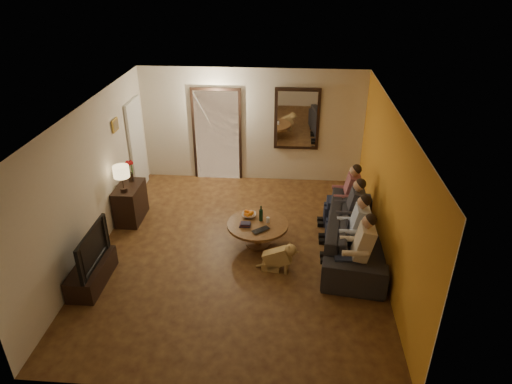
# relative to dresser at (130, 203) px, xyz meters

# --- Properties ---
(floor) EXTENTS (5.00, 6.00, 0.01)m
(floor) POSITION_rel_dresser_xyz_m (2.25, -0.94, -0.37)
(floor) COLOR #3F1F11
(floor) RESTS_ON ground
(ceiling) EXTENTS (5.00, 6.00, 0.01)m
(ceiling) POSITION_rel_dresser_xyz_m (2.25, -0.94, 2.23)
(ceiling) COLOR white
(ceiling) RESTS_ON back_wall
(back_wall) EXTENTS (5.00, 0.02, 2.60)m
(back_wall) POSITION_rel_dresser_xyz_m (2.25, 2.06, 0.93)
(back_wall) COLOR beige
(back_wall) RESTS_ON floor
(front_wall) EXTENTS (5.00, 0.02, 2.60)m
(front_wall) POSITION_rel_dresser_xyz_m (2.25, -3.94, 0.93)
(front_wall) COLOR beige
(front_wall) RESTS_ON floor
(left_wall) EXTENTS (0.02, 6.00, 2.60)m
(left_wall) POSITION_rel_dresser_xyz_m (-0.25, -0.94, 0.93)
(left_wall) COLOR beige
(left_wall) RESTS_ON floor
(right_wall) EXTENTS (0.02, 6.00, 2.60)m
(right_wall) POSITION_rel_dresser_xyz_m (4.75, -0.94, 0.93)
(right_wall) COLOR beige
(right_wall) RESTS_ON floor
(orange_accent) EXTENTS (0.01, 6.00, 2.60)m
(orange_accent) POSITION_rel_dresser_xyz_m (4.74, -0.94, 0.93)
(orange_accent) COLOR orange
(orange_accent) RESTS_ON right_wall
(kitchen_doorway) EXTENTS (1.00, 0.06, 2.10)m
(kitchen_doorway) POSITION_rel_dresser_xyz_m (1.45, 2.04, 0.68)
(kitchen_doorway) COLOR #FFE0A5
(kitchen_doorway) RESTS_ON floor
(door_trim) EXTENTS (1.12, 0.04, 2.22)m
(door_trim) POSITION_rel_dresser_xyz_m (1.45, 2.03, 0.68)
(door_trim) COLOR black
(door_trim) RESTS_ON floor
(fridge_glimpse) EXTENTS (0.45, 0.03, 1.70)m
(fridge_glimpse) POSITION_rel_dresser_xyz_m (1.70, 2.04, 0.53)
(fridge_glimpse) COLOR silver
(fridge_glimpse) RESTS_ON floor
(mirror_frame) EXTENTS (1.00, 0.05, 1.40)m
(mirror_frame) POSITION_rel_dresser_xyz_m (3.25, 2.02, 1.13)
(mirror_frame) COLOR black
(mirror_frame) RESTS_ON back_wall
(mirror_glass) EXTENTS (0.86, 0.02, 1.26)m
(mirror_glass) POSITION_rel_dresser_xyz_m (3.25, 1.99, 1.13)
(mirror_glass) COLOR white
(mirror_glass) RESTS_ON back_wall
(white_door) EXTENTS (0.06, 0.85, 2.04)m
(white_door) POSITION_rel_dresser_xyz_m (-0.21, 1.36, 0.65)
(white_door) COLOR white
(white_door) RESTS_ON floor
(framed_art) EXTENTS (0.03, 0.28, 0.24)m
(framed_art) POSITION_rel_dresser_xyz_m (-0.22, 0.36, 1.48)
(framed_art) COLOR #B28C33
(framed_art) RESTS_ON left_wall
(art_canvas) EXTENTS (0.01, 0.22, 0.18)m
(art_canvas) POSITION_rel_dresser_xyz_m (-0.21, 0.36, 1.48)
(art_canvas) COLOR brown
(art_canvas) RESTS_ON left_wall
(dresser) EXTENTS (0.45, 0.83, 0.73)m
(dresser) POSITION_rel_dresser_xyz_m (0.00, 0.00, 0.00)
(dresser) COLOR black
(dresser) RESTS_ON floor
(table_lamp) EXTENTS (0.30, 0.30, 0.54)m
(table_lamp) POSITION_rel_dresser_xyz_m (0.00, -0.22, 0.64)
(table_lamp) COLOR beige
(table_lamp) RESTS_ON dresser
(flower_vase) EXTENTS (0.14, 0.14, 0.44)m
(flower_vase) POSITION_rel_dresser_xyz_m (0.00, 0.22, 0.59)
(flower_vase) COLOR #A91215
(flower_vase) RESTS_ON dresser
(tv_stand) EXTENTS (0.45, 1.10, 0.37)m
(tv_stand) POSITION_rel_dresser_xyz_m (0.00, -2.01, -0.18)
(tv_stand) COLOR black
(tv_stand) RESTS_ON floor
(tv) EXTENTS (1.09, 0.14, 0.63)m
(tv) POSITION_rel_dresser_xyz_m (0.00, -2.01, 0.31)
(tv) COLOR black
(tv) RESTS_ON tv_stand
(sofa) EXTENTS (2.71, 1.36, 0.76)m
(sofa) POSITION_rel_dresser_xyz_m (4.34, -0.80, 0.01)
(sofa) COLOR black
(sofa) RESTS_ON floor
(person_a) EXTENTS (0.60, 0.40, 1.20)m
(person_a) POSITION_rel_dresser_xyz_m (4.24, -1.70, 0.23)
(person_a) COLOR tan
(person_a) RESTS_ON sofa
(person_b) EXTENTS (0.60, 0.40, 1.20)m
(person_b) POSITION_rel_dresser_xyz_m (4.24, -1.10, 0.23)
(person_b) COLOR tan
(person_b) RESTS_ON sofa
(person_c) EXTENTS (0.60, 0.40, 1.20)m
(person_c) POSITION_rel_dresser_xyz_m (4.24, -0.50, 0.23)
(person_c) COLOR tan
(person_c) RESTS_ON sofa
(person_d) EXTENTS (0.60, 0.40, 1.20)m
(person_d) POSITION_rel_dresser_xyz_m (4.24, 0.10, 0.23)
(person_d) COLOR tan
(person_d) RESTS_ON sofa
(dog) EXTENTS (0.59, 0.31, 0.56)m
(dog) POSITION_rel_dresser_xyz_m (2.97, -1.45, -0.09)
(dog) COLOR #AC864F
(dog) RESTS_ON floor
(coffee_table) EXTENTS (1.25, 1.25, 0.45)m
(coffee_table) POSITION_rel_dresser_xyz_m (2.59, -0.71, -0.14)
(coffee_table) COLOR brown
(coffee_table) RESTS_ON floor
(bowl) EXTENTS (0.26, 0.26, 0.06)m
(bowl) POSITION_rel_dresser_xyz_m (2.41, -0.49, 0.11)
(bowl) COLOR white
(bowl) RESTS_ON coffee_table
(oranges) EXTENTS (0.20, 0.20, 0.08)m
(oranges) POSITION_rel_dresser_xyz_m (2.41, -0.49, 0.18)
(oranges) COLOR orange
(oranges) RESTS_ON bowl
(wine_bottle) EXTENTS (0.07, 0.07, 0.31)m
(wine_bottle) POSITION_rel_dresser_xyz_m (2.64, -0.61, 0.24)
(wine_bottle) COLOR black
(wine_bottle) RESTS_ON coffee_table
(wine_glass) EXTENTS (0.06, 0.06, 0.10)m
(wine_glass) POSITION_rel_dresser_xyz_m (2.77, -0.66, 0.13)
(wine_glass) COLOR silver
(wine_glass) RESTS_ON coffee_table
(book_stack) EXTENTS (0.20, 0.15, 0.07)m
(book_stack) POSITION_rel_dresser_xyz_m (2.37, -0.81, 0.12)
(book_stack) COLOR black
(book_stack) RESTS_ON coffee_table
(laptop) EXTENTS (0.39, 0.37, 0.03)m
(laptop) POSITION_rel_dresser_xyz_m (2.69, -0.99, 0.10)
(laptop) COLOR black
(laptop) RESTS_ON coffee_table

